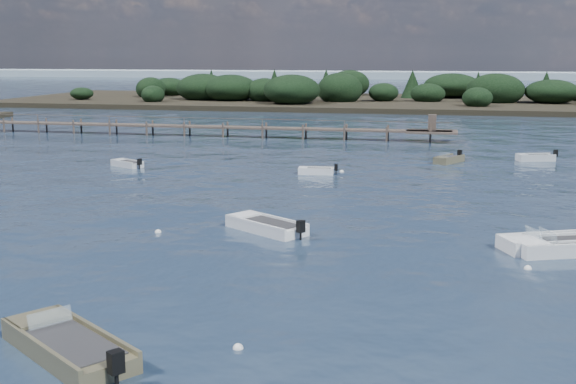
% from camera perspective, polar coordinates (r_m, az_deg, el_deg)
% --- Properties ---
extents(ground, '(400.00, 400.00, 0.00)m').
position_cam_1_polar(ground, '(85.61, 8.73, 4.96)').
color(ground, '#182538').
rests_on(ground, ground).
extents(dinghy_extra_a, '(2.53, 3.35, 1.15)m').
position_cam_1_polar(dinghy_extra_a, '(59.74, 12.60, 2.44)').
color(dinghy_extra_a, '#6A6447').
rests_on(dinghy_extra_a, ground).
extents(dinghy_mid_white_b, '(5.27, 3.64, 1.31)m').
position_cam_1_polar(dinghy_mid_white_b, '(34.69, 20.30, -4.01)').
color(dinghy_mid_white_b, white).
rests_on(dinghy_mid_white_b, ground).
extents(tender_far_grey_b, '(3.41, 2.04, 1.15)m').
position_cam_1_polar(tender_far_grey_b, '(62.64, 18.97, 2.49)').
color(tender_far_grey_b, silver).
rests_on(tender_far_grey_b, ground).
extents(dinghy_mid_white_a, '(5.72, 3.77, 1.33)m').
position_cam_1_polar(dinghy_mid_white_a, '(34.51, 21.45, -4.16)').
color(dinghy_mid_white_a, white).
rests_on(dinghy_mid_white_a, ground).
extents(dinghy_near_olive, '(5.30, 4.52, 1.35)m').
position_cam_1_polar(dinghy_near_olive, '(22.57, -16.99, -11.77)').
color(dinghy_near_olive, '#6A6447').
rests_on(dinghy_near_olive, ground).
extents(tender_far_white, '(2.90, 1.23, 0.98)m').
position_cam_1_polar(tender_far_white, '(52.76, 2.24, 1.57)').
color(tender_far_white, white).
rests_on(tender_far_white, ground).
extents(dinghy_mid_grey, '(4.57, 3.83, 1.21)m').
position_cam_1_polar(dinghy_mid_grey, '(35.90, -1.74, -2.84)').
color(dinghy_mid_grey, white).
rests_on(dinghy_mid_grey, ground).
extents(tender_far_grey, '(3.05, 2.34, 1.00)m').
position_cam_1_polar(tender_far_grey, '(57.55, -12.59, 2.10)').
color(tender_far_grey, silver).
rests_on(tender_far_grey, ground).
extents(buoy_a, '(0.32, 0.32, 0.32)m').
position_cam_1_polar(buoy_a, '(22.15, -3.97, -12.24)').
color(buoy_a, white).
rests_on(buoy_a, ground).
extents(buoy_b, '(0.32, 0.32, 0.32)m').
position_cam_1_polar(buoy_b, '(31.29, 18.42, -5.80)').
color(buoy_b, white).
rests_on(buoy_b, ground).
extents(buoy_c, '(0.32, 0.32, 0.32)m').
position_cam_1_polar(buoy_c, '(36.19, -10.22, -3.17)').
color(buoy_c, white).
rests_on(buoy_c, ground).
extents(buoy_e, '(0.32, 0.32, 0.32)m').
position_cam_1_polar(buoy_e, '(53.86, 4.27, 1.59)').
color(buoy_e, white).
rests_on(buoy_e, ground).
extents(jetty, '(64.50, 3.20, 3.40)m').
position_cam_1_polar(jetty, '(78.15, -8.00, 5.15)').
color(jetty, '#51443B').
rests_on(jetty, ground).
extents(far_headland, '(190.00, 40.00, 5.80)m').
position_cam_1_polar(far_headland, '(126.79, 21.35, 7.14)').
color(far_headland, black).
rests_on(far_headland, ground).
extents(distant_haze, '(280.00, 20.00, 2.40)m').
position_cam_1_polar(distant_haze, '(272.29, -8.41, 8.98)').
color(distant_haze, '#91A7B4').
rests_on(distant_haze, ground).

